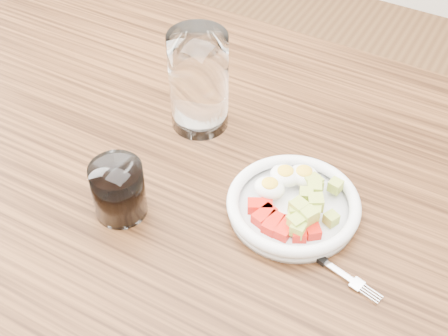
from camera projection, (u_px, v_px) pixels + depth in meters
The scene contains 5 objects.
dining_table at pixel (226, 230), 1.03m from camera, with size 1.50×0.90×0.77m.
bowl at pixel (293, 203), 0.91m from camera, with size 0.20×0.20×0.05m.
fork at pixel (315, 256), 0.86m from camera, with size 0.17×0.05×0.01m.
water_glass at pixel (199, 82), 1.00m from camera, with size 0.10×0.10×0.17m, color white.
coffee_glass at pixel (118, 190), 0.89m from camera, with size 0.08×0.08×0.09m.
Camera 1 is at (0.32, -0.57, 1.47)m, focal length 50.00 mm.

